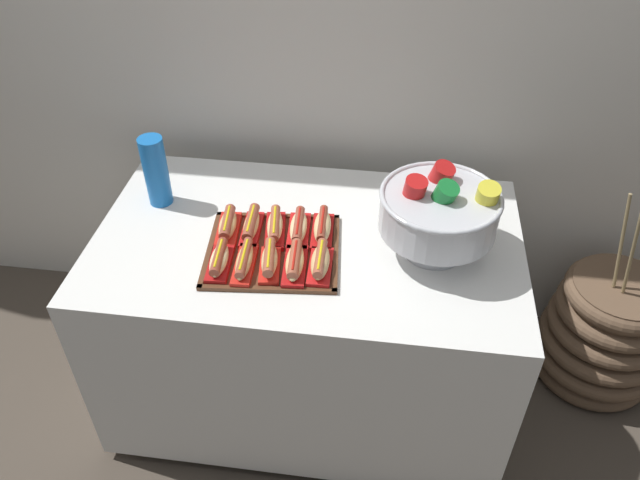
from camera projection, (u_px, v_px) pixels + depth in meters
ground_plane at (310, 387)px, 2.48m from camera, size 10.00×10.00×0.00m
back_wall at (331, 9)px, 2.07m from camera, size 6.00×0.10×2.60m
buffet_table at (309, 316)px, 2.22m from camera, size 1.36×0.81×0.77m
floor_vase at (603, 331)px, 2.40m from camera, size 0.48×0.48×1.02m
serving_tray at (273, 251)px, 1.92m from camera, size 0.44×0.40×0.01m
hot_dog_0 at (219, 260)px, 1.85m from camera, size 0.08×0.17×0.06m
hot_dog_1 at (244, 261)px, 1.85m from camera, size 0.07×0.19×0.06m
hot_dog_2 at (270, 261)px, 1.84m from camera, size 0.08×0.17×0.06m
hot_dog_3 at (295, 263)px, 1.84m from camera, size 0.08×0.18×0.06m
hot_dog_4 at (320, 263)px, 1.84m from camera, size 0.07×0.17×0.06m
hot_dog_5 at (228, 226)px, 1.97m from camera, size 0.08×0.17×0.06m
hot_dog_6 at (251, 226)px, 1.97m from camera, size 0.07×0.18×0.06m
hot_dog_7 at (275, 227)px, 1.97m from camera, size 0.09×0.19×0.06m
hot_dog_8 at (299, 228)px, 1.97m from camera, size 0.08×0.18×0.06m
hot_dog_9 at (322, 228)px, 1.96m from camera, size 0.08×0.18×0.06m
punch_bowl at (439, 210)px, 1.84m from camera, size 0.36×0.36×0.27m
cup_stack at (156, 171)px, 2.05m from camera, size 0.08×0.08×0.25m
donut at (414, 192)px, 2.14m from camera, size 0.14×0.14×0.04m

